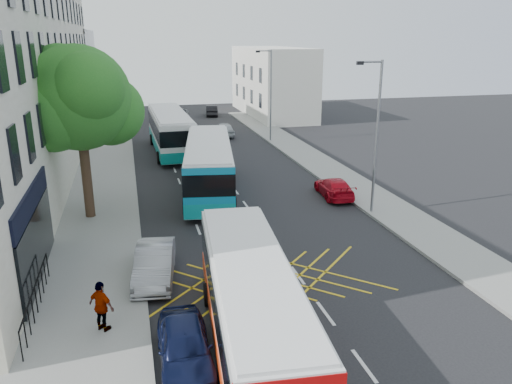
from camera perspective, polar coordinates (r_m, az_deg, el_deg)
ground at (r=15.85m, az=12.25°, el=-18.85°), size 120.00×120.00×0.00m
pavement_left at (r=27.93m, az=-18.35°, el=-2.75°), size 5.00×70.00×0.15m
pavement_right at (r=31.02m, az=12.50°, el=-0.28°), size 3.00×70.00×0.15m
terrace_far at (r=66.87m, az=-21.63°, el=12.55°), size 8.00×20.00×10.00m
building_right at (r=61.94m, az=1.80°, el=12.50°), size 6.00×18.00×8.00m
street_tree at (r=26.51m, az=-19.66°, el=9.96°), size 6.30×5.70×8.80m
lamp_near at (r=26.77m, az=13.49°, el=6.91°), size 1.45×0.15×8.00m
lamp_far at (r=45.25m, az=1.58°, el=11.48°), size 1.45×0.15×8.00m
railings at (r=18.98m, az=-23.85°, el=-11.00°), size 0.08×5.60×1.14m
bus_near at (r=15.45m, az=-0.51°, el=-12.72°), size 3.25×10.40×2.88m
bus_mid at (r=30.54m, az=-5.41°, el=2.97°), size 4.44×11.79×3.24m
bus_far at (r=42.18m, az=-9.75°, el=6.88°), size 3.14×11.92×3.34m
parked_car_blue at (r=15.31m, az=-8.13°, el=-17.04°), size 1.60×3.85×1.30m
parked_car_silver at (r=20.28m, az=-11.51°, el=-8.02°), size 2.00×4.31×1.37m
red_hatchback at (r=30.32m, az=8.92°, el=0.52°), size 1.98×4.12×1.16m
distant_car_grey at (r=57.74m, az=-8.84°, el=8.67°), size 2.76×5.36×1.45m
distant_car_silver at (r=48.57m, az=-3.69°, el=7.16°), size 1.60×3.95×1.34m
distant_car_dark at (r=61.63m, az=-5.09°, el=9.26°), size 1.80×3.95×1.26m
pedestrian_far at (r=17.08m, az=-17.23°, el=-12.38°), size 1.02×0.99×1.72m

